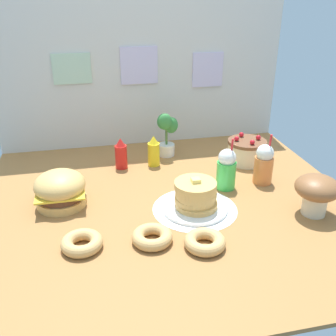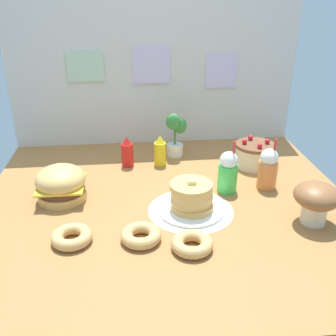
{
  "view_description": "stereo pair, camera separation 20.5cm",
  "coord_description": "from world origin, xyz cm",
  "px_view_note": "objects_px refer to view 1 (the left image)",
  "views": [
    {
      "loc": [
        -38.26,
        -168.53,
        102.59
      ],
      "look_at": [
        1.27,
        12.23,
        14.23
      ],
      "focal_mm": 41.47,
      "sensor_mm": 36.0,
      "label": 1
    },
    {
      "loc": [
        -18.04,
        -171.79,
        102.59
      ],
      "look_at": [
        1.27,
        12.23,
        14.23
      ],
      "focal_mm": 41.47,
      "sensor_mm": 36.0,
      "label": 2
    }
  ],
  "objects_px": {
    "mustard_bottle": "(154,152)",
    "donut_pink_glaze": "(82,243)",
    "donut_vanilla": "(205,242)",
    "mushroom_stool": "(317,191)",
    "potted_plant": "(167,132)",
    "ketchup_bottle": "(121,154)",
    "donut_chocolate": "(152,237)",
    "burger": "(60,189)",
    "cream_soda_cup": "(226,169)",
    "orange_float_cup": "(264,164)",
    "pancake_stack": "(196,197)",
    "layer_cake": "(246,151)"
  },
  "relations": [
    {
      "from": "orange_float_cup",
      "to": "potted_plant",
      "type": "xyz_separation_m",
      "value": [
        -0.45,
        0.5,
        0.04
      ]
    },
    {
      "from": "burger",
      "to": "pancake_stack",
      "type": "bearing_deg",
      "value": -16.3
    },
    {
      "from": "layer_cake",
      "to": "orange_float_cup",
      "type": "xyz_separation_m",
      "value": [
        -0.02,
        -0.28,
        0.04
      ]
    },
    {
      "from": "layer_cake",
      "to": "ketchup_bottle",
      "type": "relative_size",
      "value": 1.25
    },
    {
      "from": "orange_float_cup",
      "to": "donut_vanilla",
      "type": "relative_size",
      "value": 1.61
    },
    {
      "from": "ketchup_bottle",
      "to": "donut_vanilla",
      "type": "relative_size",
      "value": 1.08
    },
    {
      "from": "burger",
      "to": "orange_float_cup",
      "type": "bearing_deg",
      "value": 0.44
    },
    {
      "from": "donut_chocolate",
      "to": "pancake_stack",
      "type": "bearing_deg",
      "value": 40.86
    },
    {
      "from": "donut_pink_glaze",
      "to": "donut_vanilla",
      "type": "relative_size",
      "value": 1.0
    },
    {
      "from": "orange_float_cup",
      "to": "donut_vanilla",
      "type": "bearing_deg",
      "value": -134.44
    },
    {
      "from": "mustard_bottle",
      "to": "donut_vanilla",
      "type": "distance_m",
      "value": 0.87
    },
    {
      "from": "layer_cake",
      "to": "donut_vanilla",
      "type": "bearing_deg",
      "value": -123.15
    },
    {
      "from": "pancake_stack",
      "to": "burger",
      "type": "bearing_deg",
      "value": 163.7
    },
    {
      "from": "donut_vanilla",
      "to": "mustard_bottle",
      "type": "bearing_deg",
      "value": 93.75
    },
    {
      "from": "burger",
      "to": "donut_vanilla",
      "type": "xyz_separation_m",
      "value": [
        0.61,
        -0.5,
        -0.06
      ]
    },
    {
      "from": "donut_vanilla",
      "to": "layer_cake",
      "type": "bearing_deg",
      "value": 56.85
    },
    {
      "from": "donut_pink_glaze",
      "to": "donut_vanilla",
      "type": "height_order",
      "value": "same"
    },
    {
      "from": "orange_float_cup",
      "to": "pancake_stack",
      "type": "bearing_deg",
      "value": -156.17
    },
    {
      "from": "burger",
      "to": "mustard_bottle",
      "type": "relative_size",
      "value": 1.33
    },
    {
      "from": "layer_cake",
      "to": "cream_soda_cup",
      "type": "xyz_separation_m",
      "value": [
        -0.24,
        -0.3,
        0.04
      ]
    },
    {
      "from": "pancake_stack",
      "to": "orange_float_cup",
      "type": "distance_m",
      "value": 0.5
    },
    {
      "from": "pancake_stack",
      "to": "mushroom_stool",
      "type": "height_order",
      "value": "mushroom_stool"
    },
    {
      "from": "orange_float_cup",
      "to": "mushroom_stool",
      "type": "distance_m",
      "value": 0.38
    },
    {
      "from": "donut_pink_glaze",
      "to": "mushroom_stool",
      "type": "bearing_deg",
      "value": 2.08
    },
    {
      "from": "mustard_bottle",
      "to": "donut_pink_glaze",
      "type": "xyz_separation_m",
      "value": [
        -0.46,
        -0.76,
        -0.06
      ]
    },
    {
      "from": "ketchup_bottle",
      "to": "pancake_stack",
      "type": "bearing_deg",
      "value": -61.36
    },
    {
      "from": "ketchup_bottle",
      "to": "mustard_bottle",
      "type": "height_order",
      "value": "same"
    },
    {
      "from": "pancake_stack",
      "to": "donut_chocolate",
      "type": "relative_size",
      "value": 1.83
    },
    {
      "from": "pancake_stack",
      "to": "donut_vanilla",
      "type": "height_order",
      "value": "pancake_stack"
    },
    {
      "from": "mushroom_stool",
      "to": "donut_vanilla",
      "type": "bearing_deg",
      "value": -166.43
    },
    {
      "from": "burger",
      "to": "ketchup_bottle",
      "type": "bearing_deg",
      "value": 47.17
    },
    {
      "from": "layer_cake",
      "to": "burger",
      "type": "bearing_deg",
      "value": -165.47
    },
    {
      "from": "pancake_stack",
      "to": "ketchup_bottle",
      "type": "distance_m",
      "value": 0.64
    },
    {
      "from": "mushroom_stool",
      "to": "potted_plant",
      "type": "bearing_deg",
      "value": 122.75
    },
    {
      "from": "burger",
      "to": "potted_plant",
      "type": "relative_size",
      "value": 0.87
    },
    {
      "from": "donut_pink_glaze",
      "to": "cream_soda_cup",
      "type": "bearing_deg",
      "value": 26.26
    },
    {
      "from": "ketchup_bottle",
      "to": "donut_chocolate",
      "type": "height_order",
      "value": "ketchup_bottle"
    },
    {
      "from": "ketchup_bottle",
      "to": "donut_chocolate",
      "type": "bearing_deg",
      "value": -86.45
    },
    {
      "from": "donut_vanilla",
      "to": "mushroom_stool",
      "type": "bearing_deg",
      "value": 13.57
    },
    {
      "from": "donut_pink_glaze",
      "to": "donut_vanilla",
      "type": "bearing_deg",
      "value": -11.5
    },
    {
      "from": "mustard_bottle",
      "to": "mushroom_stool",
      "type": "bearing_deg",
      "value": -47.69
    },
    {
      "from": "donut_vanilla",
      "to": "potted_plant",
      "type": "xyz_separation_m",
      "value": [
        0.05,
        1.0,
        0.13
      ]
    },
    {
      "from": "layer_cake",
      "to": "ketchup_bottle",
      "type": "bearing_deg",
      "value": 174.03
    },
    {
      "from": "cream_soda_cup",
      "to": "mushroom_stool",
      "type": "bearing_deg",
      "value": -46.44
    },
    {
      "from": "ketchup_bottle",
      "to": "donut_chocolate",
      "type": "relative_size",
      "value": 1.08
    },
    {
      "from": "layer_cake",
      "to": "cream_soda_cup",
      "type": "relative_size",
      "value": 0.83
    },
    {
      "from": "burger",
      "to": "orange_float_cup",
      "type": "distance_m",
      "value": 1.11
    },
    {
      "from": "ketchup_bottle",
      "to": "orange_float_cup",
      "type": "xyz_separation_m",
      "value": [
        0.76,
        -0.36,
        0.02
      ]
    },
    {
      "from": "burger",
      "to": "mushroom_stool",
      "type": "xyz_separation_m",
      "value": [
        1.21,
        -0.35,
        0.04
      ]
    },
    {
      "from": "donut_vanilla",
      "to": "ketchup_bottle",
      "type": "bearing_deg",
      "value": 106.76
    }
  ]
}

